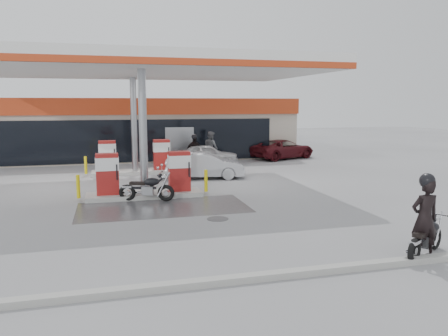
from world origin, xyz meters
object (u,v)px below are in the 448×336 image
at_px(attendant, 211,147).
at_px(hatchback_silver, 205,166).
at_px(sedan_white, 207,154).
at_px(main_motorcycle, 426,238).
at_px(parked_car_right, 283,149).
at_px(biker_main, 425,219).
at_px(biker_walking, 194,151).
at_px(pump_island_near, 144,179).
at_px(pump_island_far, 135,160).
at_px(parked_motorcycle, 148,189).

distance_m(attendant, hatchback_silver, 5.43).
distance_m(sedan_white, attendant, 0.81).
distance_m(main_motorcycle, parked_car_right, 19.01).
xyz_separation_m(sedan_white, parked_car_right, (5.65, 1.80, -0.00)).
bearing_deg(biker_main, attendant, -84.03).
bearing_deg(biker_walking, parked_car_right, 11.76).
distance_m(sedan_white, biker_walking, 0.78).
xyz_separation_m(biker_main, hatchback_silver, (-2.69, 12.30, -0.33)).
bearing_deg(main_motorcycle, sedan_white, 65.46).
bearing_deg(biker_walking, hatchback_silver, -98.63).
height_order(pump_island_near, attendant, attendant).
bearing_deg(biker_walking, attendant, 23.36).
xyz_separation_m(pump_island_near, attendant, (4.77, 8.80, 0.29)).
bearing_deg(attendant, sedan_white, 127.83).
xyz_separation_m(attendant, parked_car_right, (5.23, 1.20, -0.35)).
bearing_deg(pump_island_near, main_motorcycle, -54.72).
height_order(sedan_white, parked_car_right, sedan_white).
distance_m(pump_island_far, main_motorcycle, 15.82).
distance_m(main_motorcycle, sedan_white, 16.89).
height_order(main_motorcycle, biker_main, biker_main).
xyz_separation_m(pump_island_near, biker_main, (5.92, -8.70, 0.26)).
relative_size(main_motorcycle, parked_motorcycle, 0.83).
relative_size(biker_main, parked_car_right, 0.42).
xyz_separation_m(biker_main, parked_motorcycle, (-5.87, 7.89, -0.48)).
relative_size(main_motorcycle, biker_main, 0.89).
height_order(sedan_white, hatchback_silver, sedan_white).
distance_m(sedan_white, hatchback_silver, 4.73).
distance_m(hatchback_silver, parked_car_right, 9.32).
height_order(sedan_white, biker_walking, biker_walking).
bearing_deg(main_motorcycle, pump_island_far, 82.19).
bearing_deg(pump_island_near, biker_main, -55.76).
bearing_deg(biker_walking, biker_main, -86.16).
bearing_deg(pump_island_far, attendant, 30.44).
relative_size(hatchback_silver, parked_car_right, 0.84).
relative_size(sedan_white, hatchback_silver, 0.98).
height_order(main_motorcycle, hatchback_silver, hatchback_silver).
relative_size(pump_island_far, parked_motorcycle, 2.47).
xyz_separation_m(pump_island_far, biker_main, (5.92, -14.70, 0.26)).
height_order(pump_island_near, parked_motorcycle, pump_island_near).
xyz_separation_m(attendant, hatchback_silver, (-1.54, -5.20, -0.36)).
relative_size(pump_island_far, attendant, 2.58).
relative_size(pump_island_near, biker_walking, 2.90).
bearing_deg(biker_main, pump_island_far, -65.86).
height_order(pump_island_far, biker_walking, pump_island_far).
bearing_deg(biker_walking, main_motorcycle, -85.56).
bearing_deg(parked_motorcycle, hatchback_silver, 70.91).
relative_size(pump_island_near, attendant, 2.58).
bearing_deg(biker_main, parked_car_right, -100.11).
relative_size(biker_main, parked_motorcycle, 0.93).
distance_m(pump_island_far, parked_motorcycle, 6.81).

